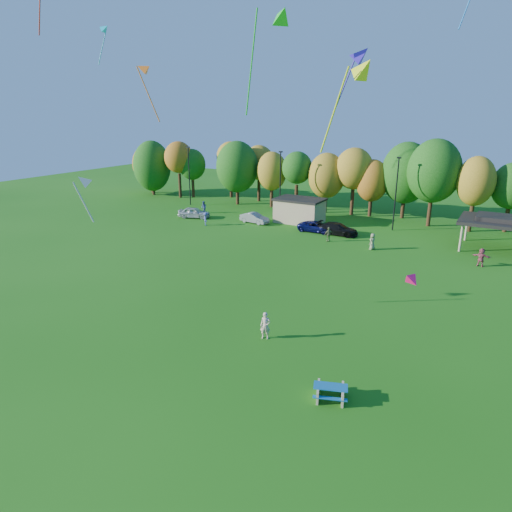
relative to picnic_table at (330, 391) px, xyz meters
The scene contains 23 objects.
ground 8.59m from the picnic_table, 160.60° to the right, with size 160.00×160.00×0.00m, color #19600F.
tree_line 43.97m from the picnic_table, 102.06° to the left, with size 93.57×10.55×11.15m.
lamp_posts 37.91m from the picnic_table, 99.31° to the left, with size 64.50×0.25×9.09m.
utility_building 39.55m from the picnic_table, 117.23° to the left, with size 6.30×4.30×3.25m.
pavilion 34.77m from the picnic_table, 80.18° to the left, with size 8.20×6.20×3.77m.
picnic_table is the anchor object (origin of this frame).
kite_flyer 7.44m from the picnic_table, 146.29° to the left, with size 0.67×0.44×1.84m, color beige.
car_a 43.91m from the picnic_table, 136.70° to the left, with size 1.78×4.42×1.51m, color silver.
car_b 39.25m from the picnic_table, 126.04° to the left, with size 1.43×4.10×1.35m, color gray.
car_c 34.60m from the picnic_table, 114.07° to the left, with size 2.13×4.62×1.28m, color #0C0E48.
car_d 33.56m from the picnic_table, 109.79° to the left, with size 2.04×5.01×1.45m, color black.
far_person_0 28.25m from the picnic_table, 102.08° to the left, with size 0.87×0.57×1.79m, color #80855B.
far_person_1 46.64m from the picnic_table, 134.41° to the left, with size 0.85×0.66×1.75m, color #435594.
far_person_2 30.39m from the picnic_table, 111.63° to the left, with size 0.99×0.41×1.69m, color olive.
far_person_4 27.83m from the picnic_table, 80.04° to the left, with size 1.68×0.54×1.81m, color #A34457.
far_person_5 39.17m from the picnic_table, 135.57° to the left, with size 1.12×0.64×1.73m, color #46539C.
kite_1 24.23m from the picnic_table, 129.38° to the left, with size 3.71×3.35×7.39m.
kite_2 8.41m from the picnic_table, 72.56° to the left, with size 1.29×1.45×1.23m.
kite_3 17.51m from the picnic_table, 102.81° to the left, with size 3.33×1.75×5.48m.
kite_7 22.97m from the picnic_table, 106.15° to the left, with size 2.90×1.65×4.57m.
kite_8 32.87m from the picnic_table, 150.78° to the left, with size 2.94×2.13×5.32m.
kite_10 46.59m from the picnic_table, 150.51° to the left, with size 2.56×1.40×4.32m.
kite_12 21.55m from the picnic_table, behind, with size 1.79×1.87×3.39m.
Camera 1 is at (15.00, -16.91, 14.53)m, focal length 32.00 mm.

